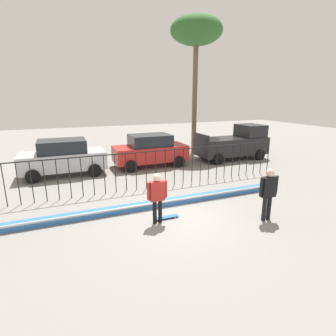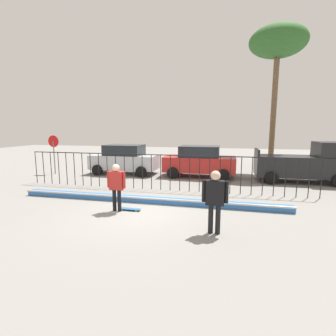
# 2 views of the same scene
# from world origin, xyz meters

# --- Properties ---
(ground_plane) EXTENTS (60.00, 60.00, 0.00)m
(ground_plane) POSITION_xyz_m (0.00, 0.00, 0.00)
(ground_plane) COLOR gray
(bowl_coping_ledge) EXTENTS (11.00, 0.40, 0.27)m
(bowl_coping_ledge) POSITION_xyz_m (0.00, 1.14, 0.12)
(bowl_coping_ledge) COLOR #2D6BB7
(bowl_coping_ledge) RESTS_ON ground
(perimeter_fence) EXTENTS (14.04, 0.04, 1.72)m
(perimeter_fence) POSITION_xyz_m (0.00, 3.33, 1.07)
(perimeter_fence) COLOR black
(perimeter_fence) RESTS_ON ground
(skateboarder) EXTENTS (0.69, 0.26, 1.72)m
(skateboarder) POSITION_xyz_m (-0.73, -0.13, 1.03)
(skateboarder) COLOR black
(skateboarder) RESTS_ON ground
(skateboard) EXTENTS (0.80, 0.20, 0.07)m
(skateboard) POSITION_xyz_m (-0.31, 0.04, 0.06)
(skateboard) COLOR #26598C
(skateboard) RESTS_ON ground
(camera_operator) EXTENTS (0.73, 0.28, 1.82)m
(camera_operator) POSITION_xyz_m (2.78, -1.33, 1.09)
(camera_operator) COLOR black
(camera_operator) RESTS_ON ground
(parked_car_silver) EXTENTS (4.30, 2.12, 1.90)m
(parked_car_silver) POSITION_xyz_m (-3.41, 7.05, 0.97)
(parked_car_silver) COLOR #B7BABF
(parked_car_silver) RESTS_ON ground
(parked_car_red) EXTENTS (4.30, 2.12, 1.90)m
(parked_car_red) POSITION_xyz_m (1.47, 7.11, 0.97)
(parked_car_red) COLOR #B2231E
(parked_car_red) RESTS_ON ground
(pickup_truck) EXTENTS (4.70, 2.12, 2.24)m
(pickup_truck) POSITION_xyz_m (7.27, 6.78, 1.04)
(pickup_truck) COLOR black
(pickup_truck) RESTS_ON ground
(stop_sign) EXTENTS (0.76, 0.07, 2.50)m
(stop_sign) POSITION_xyz_m (-7.88, 6.03, 1.62)
(stop_sign) COLOR slate
(stop_sign) RESTS_ON ground
(palm_tree_tall) EXTENTS (3.65, 3.65, 9.50)m
(palm_tree_tall) POSITION_xyz_m (6.06, 10.31, 8.33)
(palm_tree_tall) COLOR brown
(palm_tree_tall) RESTS_ON ground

